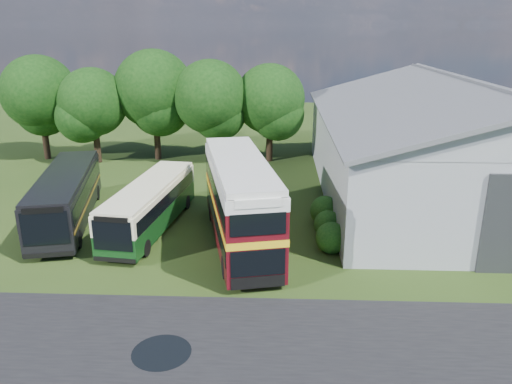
{
  "coord_description": "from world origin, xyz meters",
  "views": [
    {
      "loc": [
        2.63,
        -18.34,
        11.44
      ],
      "look_at": [
        1.52,
        8.0,
        2.61
      ],
      "focal_mm": 35.0,
      "sensor_mm": 36.0,
      "label": 1
    }
  ],
  "objects_px": {
    "bus_dark_single": "(66,197)",
    "bus_maroon_double": "(240,203)",
    "storage_shed": "(456,136)",
    "bus_green_single": "(150,205)"
  },
  "relations": [
    {
      "from": "bus_dark_single",
      "to": "bus_maroon_double",
      "type": "bearing_deg",
      "value": -26.6
    },
    {
      "from": "storage_shed",
      "to": "bus_dark_single",
      "type": "height_order",
      "value": "storage_shed"
    },
    {
      "from": "storage_shed",
      "to": "bus_maroon_double",
      "type": "distance_m",
      "value": 17.09
    },
    {
      "from": "bus_green_single",
      "to": "bus_maroon_double",
      "type": "xyz_separation_m",
      "value": [
        5.4,
        -1.9,
        0.9
      ]
    },
    {
      "from": "bus_maroon_double",
      "to": "bus_dark_single",
      "type": "xyz_separation_m",
      "value": [
        -10.69,
        2.71,
        -0.73
      ]
    },
    {
      "from": "storage_shed",
      "to": "bus_dark_single",
      "type": "xyz_separation_m",
      "value": [
        -24.97,
        -6.5,
        -2.51
      ]
    },
    {
      "from": "storage_shed",
      "to": "bus_green_single",
      "type": "bearing_deg",
      "value": -159.63
    },
    {
      "from": "bus_green_single",
      "to": "bus_maroon_double",
      "type": "distance_m",
      "value": 5.8
    },
    {
      "from": "bus_maroon_double",
      "to": "bus_dark_single",
      "type": "bearing_deg",
      "value": 153.65
    },
    {
      "from": "bus_maroon_double",
      "to": "bus_dark_single",
      "type": "distance_m",
      "value": 11.05
    }
  ]
}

